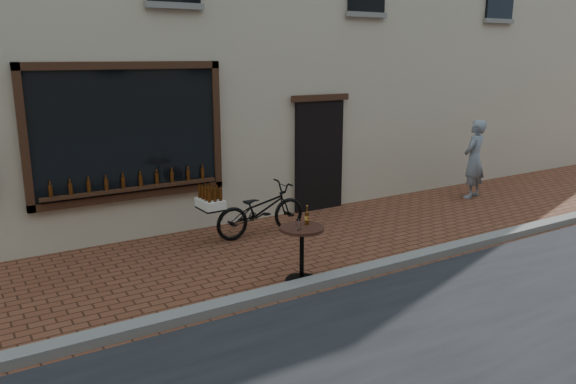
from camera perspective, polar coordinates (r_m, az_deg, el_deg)
ground at (r=7.82m, az=6.14°, el=-9.43°), size 90.00×90.00×0.00m
kerb at (r=7.95m, az=5.26°, el=-8.57°), size 90.00×0.25×0.12m
cargo_bicycle at (r=9.75m, az=-2.97°, el=-1.79°), size 2.00×0.65×0.97m
bistro_table at (r=7.74m, az=1.43°, el=-5.16°), size 0.61×0.61×1.05m
pedestrian at (r=12.92m, az=18.38°, el=3.20°), size 0.72×0.58×1.72m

